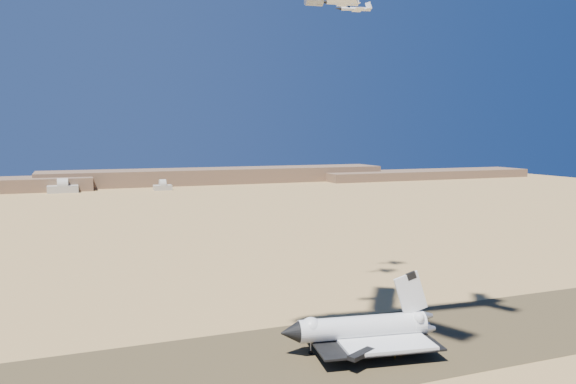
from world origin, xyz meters
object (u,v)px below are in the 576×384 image
object	(u,v)px
crew_b	(401,353)
chase_jet_d	(355,9)
shuttle	(361,330)
chase_jet_c	(341,3)
crew_a	(395,356)
crew_c	(400,353)

from	to	relation	value
crew_b	chase_jet_d	bearing A→B (deg)	-48.83
shuttle	chase_jet_c	distance (m)	110.09
chase_jet_d	crew_a	bearing A→B (deg)	-94.13
crew_a	crew_c	distance (m)	2.68
crew_c	shuttle	bearing A→B (deg)	16.18
crew_b	chase_jet_d	xyz separation A→B (m)	(18.69, 64.32, 105.41)
crew_b	crew_c	world-z (taller)	crew_c
shuttle	chase_jet_d	distance (m)	118.39
crew_a	chase_jet_c	world-z (taller)	chase_jet_c
crew_a	crew_c	world-z (taller)	crew_c
crew_b	chase_jet_c	world-z (taller)	chase_jet_c
chase_jet_d	crew_c	bearing A→B (deg)	-92.57
crew_b	chase_jet_c	size ratio (longest dim) A/B	0.11
crew_b	shuttle	bearing A→B (deg)	14.20
shuttle	chase_jet_c	size ratio (longest dim) A/B	3.06
crew_b	chase_jet_c	xyz separation A→B (m)	(7.29, 52.84, 104.18)
crew_a	chase_jet_c	bearing A→B (deg)	13.98
chase_jet_c	chase_jet_d	size ratio (longest dim) A/B	1.05
crew_b	crew_a	bearing A→B (deg)	83.02
crew_a	crew_b	xyz separation A→B (m)	(2.58, 1.24, -0.02)
crew_c	chase_jet_c	world-z (taller)	chase_jet_c
shuttle	crew_b	world-z (taller)	shuttle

